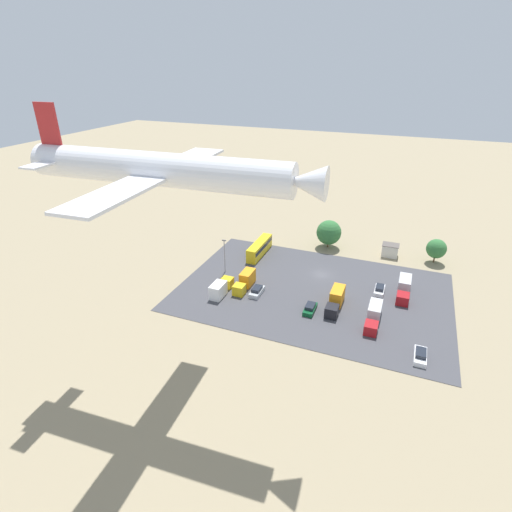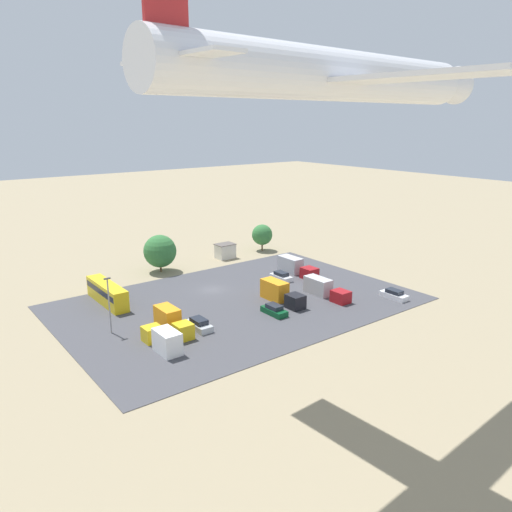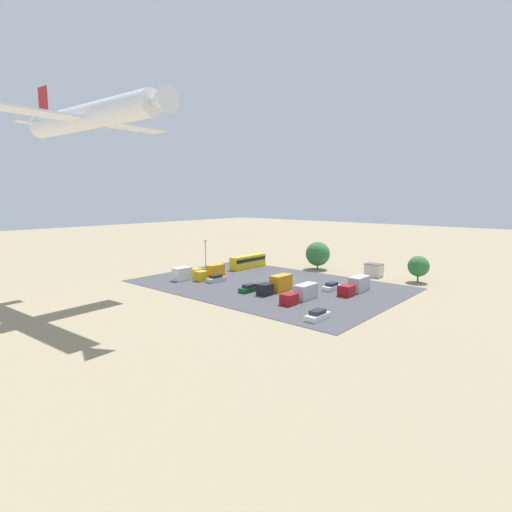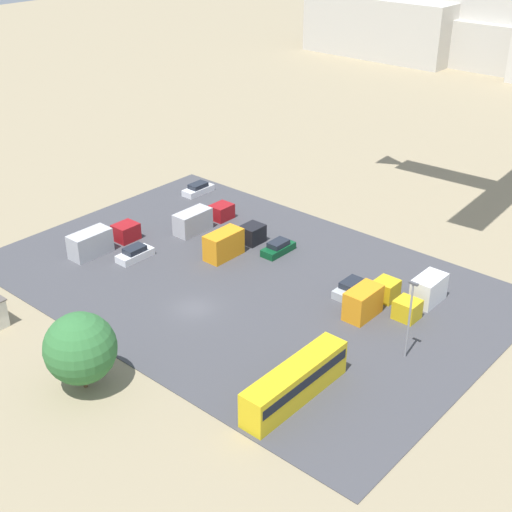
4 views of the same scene
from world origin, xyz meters
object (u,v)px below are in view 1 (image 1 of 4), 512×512
parked_car_0 (379,290)px  parked_truck_1 (336,300)px  bus (260,248)px  parked_truck_0 (404,288)px  parked_car_1 (310,308)px  parked_car_2 (257,291)px  parked_truck_3 (221,288)px  airplane (168,170)px  parked_truck_4 (374,315)px  parked_truck_2 (245,281)px  parked_car_3 (420,355)px  shed_building (390,250)px

parked_car_0 → parked_truck_1: (7.59, 8.70, 0.82)m
bus → parked_truck_0: size_ratio=1.26×
parked_car_1 → parked_car_2: bearing=169.7°
parked_truck_1 → parked_truck_3: parked_truck_1 is taller
airplane → parked_truck_4: bearing=132.0°
parked_car_0 → parked_truck_4: parked_truck_4 is taller
parked_truck_2 → parked_truck_3: 5.76m
parked_car_1 → parked_truck_3: parked_truck_3 is taller
parked_car_1 → parked_truck_1: parked_truck_1 is taller
bus → parked_truck_0: (-34.94, 6.52, -0.46)m
parked_truck_2 → parked_truck_4: size_ratio=0.85×
airplane → parked_truck_0: bearing=138.4°
bus → parked_car_1: 27.29m
parked_car_0 → parked_car_2: bearing=-157.0°
parked_car_3 → parked_truck_1: parked_truck_1 is taller
shed_building → parked_car_0: 19.13m
parked_truck_1 → parked_truck_2: size_ratio=1.15×
parked_truck_3 → airplane: airplane is taller
parked_car_1 → parked_truck_2: bearing=165.8°
bus → parked_car_2: (-6.38, 17.92, -1.16)m
bus → shed_building: bearing=-159.7°
parked_car_3 → airplane: 49.34m
parked_truck_3 → shed_building: bearing=45.6°
parked_car_1 → parked_truck_1: size_ratio=0.51×
bus → parked_truck_4: bearing=148.0°
bus → parked_truck_2: (-2.99, 16.21, -0.38)m
airplane → parked_truck_1: bearing=144.6°
parked_car_3 → parked_truck_4: parked_truck_4 is taller
parked_truck_3 → parked_truck_4: size_ratio=0.82×
parked_car_2 → parked_car_1: bearing=-10.3°
parked_truck_0 → parked_truck_1: parked_truck_1 is taller
parked_truck_1 → parked_truck_2: bearing=-0.9°
parked_car_2 → bus: bearing=109.6°
parked_truck_2 → parked_truck_0: bearing=-163.1°
parked_truck_0 → parked_truck_3: parked_truck_0 is taller
parked_car_0 → parked_car_2: parked_car_2 is taller
parked_car_2 → parked_car_0: bearing=23.0°
parked_truck_3 → bus: bearing=88.1°
parked_truck_2 → parked_truck_4: parked_truck_2 is taller
parked_car_0 → parked_truck_1: 11.58m
parked_car_2 → parked_truck_4: 23.94m
parked_truck_1 → parked_truck_2: parked_truck_1 is taller
parked_car_3 → parked_truck_0: bearing=-79.3°
shed_building → parked_car_1: 33.70m
parked_car_1 → airplane: (13.12, 24.25, 31.67)m
parked_car_0 → parked_truck_3: 33.48m
parked_car_3 → parked_truck_3: size_ratio=0.63×
airplane → parked_car_0: bearing=142.2°
parked_truck_1 → airplane: (17.35, 27.85, 30.85)m
parked_car_0 → parked_truck_0: parked_truck_0 is taller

